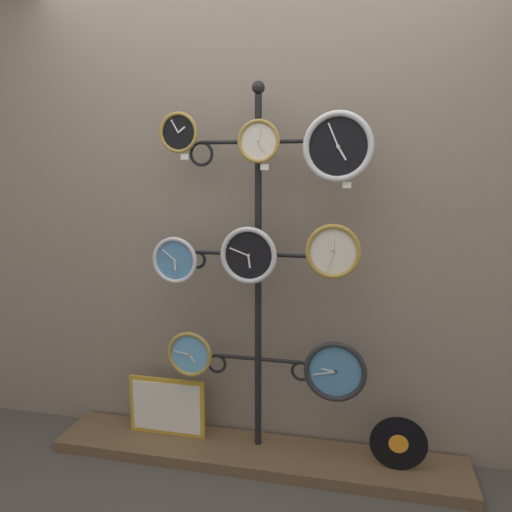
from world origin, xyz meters
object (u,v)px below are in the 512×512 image
object	(u,v)px
clock_top_center	(259,141)
clock_top_right	(338,147)
clock_bottom_right	(335,371)
display_stand	(258,339)
clock_middle_right	(333,251)
picture_frame	(167,407)
clock_bottom_left	(190,354)
clock_top_left	(179,133)
vinyl_record	(398,444)
clock_middle_center	(249,255)
clock_middle_left	(175,260)

from	to	relation	value
clock_top_center	clock_top_right	xyz separation A→B (m)	(0.38, -0.04, -0.03)
clock_bottom_right	display_stand	bearing A→B (deg)	166.70
clock_middle_right	picture_frame	size ratio (longest dim) A/B	0.60
display_stand	clock_middle_right	bearing A→B (deg)	-12.80
clock_bottom_left	picture_frame	distance (m)	0.39
clock_top_left	clock_top_center	bearing A→B (deg)	0.25
display_stand	vinyl_record	world-z (taller)	display_stand
clock_middle_center	display_stand	bearing A→B (deg)	76.10
picture_frame	clock_top_left	bearing A→B (deg)	-23.68
vinyl_record	clock_top_left	bearing A→B (deg)	179.80
clock_middle_center	clock_bottom_left	size ratio (longest dim) A/B	1.15
vinyl_record	clock_top_right	bearing A→B (deg)	-174.40
clock_middle_center	vinyl_record	size ratio (longest dim) A/B	1.02
clock_middle_right	clock_bottom_left	distance (m)	0.94
clock_middle_left	vinyl_record	world-z (taller)	clock_middle_left
clock_top_left	vinyl_record	bearing A→B (deg)	-0.20
clock_top_right	clock_middle_center	distance (m)	0.67
clock_middle_center	clock_middle_right	world-z (taller)	clock_middle_right
clock_middle_center	vinyl_record	distance (m)	1.19
clock_top_right	clock_bottom_left	bearing A→B (deg)	177.18
clock_top_right	picture_frame	bearing A→B (deg)	174.01
display_stand	clock_middle_right	size ratio (longest dim) A/B	7.37
vinyl_record	picture_frame	size ratio (longest dim) A/B	0.64
clock_middle_right	picture_frame	xyz separation A→B (m)	(-0.90, 0.07, -0.92)
clock_top_left	clock_bottom_right	size ratio (longest dim) A/B	0.64
display_stand	picture_frame	world-z (taller)	display_stand
clock_middle_left	picture_frame	distance (m)	0.86
clock_bottom_right	vinyl_record	size ratio (longest dim) A/B	1.11
picture_frame	display_stand	bearing A→B (deg)	2.02
clock_top_right	clock_middle_right	distance (m)	0.49
display_stand	clock_bottom_left	size ratio (longest dim) A/B	7.87
clock_top_center	clock_middle_left	xyz separation A→B (m)	(-0.44, -0.01, -0.59)
clock_bottom_right	clock_middle_left	bearing A→B (deg)	179.42
clock_top_left	display_stand	bearing A→B (deg)	11.51
clock_bottom_left	picture_frame	world-z (taller)	clock_bottom_left
clock_bottom_left	picture_frame	xyz separation A→B (m)	(-0.17, 0.06, -0.35)
clock_bottom_left	clock_middle_left	bearing A→B (deg)	-170.14
clock_bottom_left	vinyl_record	world-z (taller)	clock_bottom_left
clock_bottom_left	clock_middle_center	bearing A→B (deg)	-4.15
clock_top_right	vinyl_record	size ratio (longest dim) A/B	1.15
clock_bottom_left	clock_top_center	bearing A→B (deg)	0.20
clock_top_center	picture_frame	size ratio (longest dim) A/B	0.47
clock_middle_left	picture_frame	xyz separation A→B (m)	(-0.10, 0.07, -0.85)
clock_middle_left	clock_bottom_left	size ratio (longest dim) A/B	0.98
clock_top_center	clock_middle_center	bearing A→B (deg)	-150.95
display_stand	clock_bottom_right	xyz separation A→B (m)	(0.41, -0.10, -0.10)
clock_top_center	clock_middle_left	bearing A→B (deg)	-178.35
clock_bottom_left	vinyl_record	bearing A→B (deg)	-0.23
picture_frame	clock_middle_center	bearing A→B (deg)	-9.53
clock_middle_left	picture_frame	size ratio (longest dim) A/B	0.55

